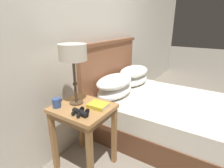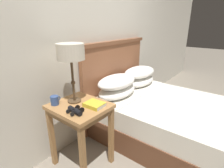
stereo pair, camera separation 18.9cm
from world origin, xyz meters
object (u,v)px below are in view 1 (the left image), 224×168
nightstand (83,117)px  coffee_mug (57,103)px  bed (168,114)px  table_lamp (73,55)px  binoculars_pair (80,112)px  book_on_nightstand (98,105)px

nightstand → coffee_mug: coffee_mug is taller
bed → table_lamp: 1.41m
table_lamp → binoculars_pair: bearing=-128.8°
nightstand → book_on_nightstand: bearing=-64.3°
nightstand → bed: (0.96, -0.56, -0.26)m
table_lamp → nightstand: bearing=-102.7°
book_on_nightstand → coffee_mug: size_ratio=1.76×
binoculars_pair → bed: bearing=-23.5°
bed → coffee_mug: size_ratio=19.81×
bed → book_on_nightstand: size_ratio=11.27×
book_on_nightstand → coffee_mug: bearing=121.9°
nightstand → table_lamp: (0.02, 0.10, 0.57)m
nightstand → bed: bearing=-30.3°
binoculars_pair → coffee_mug: size_ratio=1.58×
bed → nightstand: bearing=149.7°
bed → book_on_nightstand: 1.06m
coffee_mug → bed: bearing=-34.4°
bed → book_on_nightstand: bearing=154.4°
nightstand → binoculars_pair: binoculars_pair is taller
bed → coffee_mug: bed is taller
bed → book_on_nightstand: bed is taller
nightstand → binoculars_pair: (-0.13, -0.09, 0.13)m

